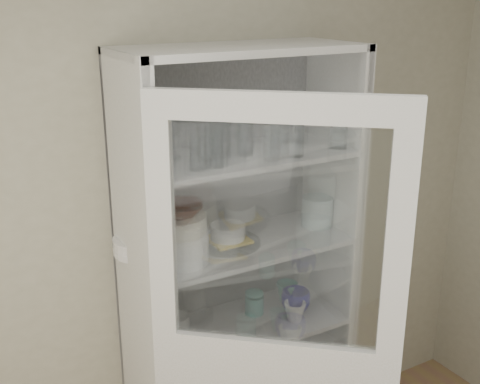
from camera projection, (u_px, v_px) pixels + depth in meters
wall_back at (176, 226)px, 2.70m from camera, size 3.60×0.02×2.60m
pantry_cabinet at (233, 302)px, 2.77m from camera, size 1.00×0.45×2.10m
tumbler_0 at (198, 152)px, 2.25m from camera, size 0.08×0.08×0.14m
tumbler_1 at (158, 155)px, 2.18m from camera, size 0.10×0.10×0.15m
tumbler_2 at (214, 147)px, 2.28m from camera, size 0.09×0.09×0.15m
tumbler_3 at (272, 143)px, 2.38m from camera, size 0.07×0.07×0.14m
tumbler_4 at (279, 138)px, 2.43m from camera, size 0.10×0.10×0.15m
tumbler_5 at (296, 139)px, 2.43m from camera, size 0.09×0.09×0.14m
tumbler_6 at (339, 131)px, 2.56m from camera, size 0.10×0.10×0.15m
tumbler_7 at (146, 150)px, 2.28m from camera, size 0.07×0.07×0.13m
tumbler_8 at (205, 142)px, 2.38m from camera, size 0.09×0.09×0.14m
tumbler_9 at (222, 139)px, 2.44m from camera, size 0.08×0.08×0.14m
tumbler_10 at (245, 138)px, 2.45m from camera, size 0.09×0.09×0.14m
tumbler_11 at (245, 137)px, 2.51m from camera, size 0.07×0.07×0.12m
goblet_0 at (171, 136)px, 2.39m from camera, size 0.08×0.08×0.19m
goblet_1 at (218, 128)px, 2.55m from camera, size 0.08×0.08×0.18m
goblet_2 at (224, 126)px, 2.55m from camera, size 0.09×0.09×0.19m
goblet_3 at (283, 124)px, 2.68m from camera, size 0.07×0.07×0.16m
plate_stack_front at (179, 247)px, 2.42m from camera, size 0.24×0.24×0.13m
plate_stack_back at (142, 245)px, 2.51m from camera, size 0.23×0.23×0.07m
cream_bowl at (178, 224)px, 2.39m from camera, size 0.24×0.24×0.07m
terracotta_bowl at (177, 210)px, 2.37m from camera, size 0.26×0.26×0.05m
glass_platter at (228, 242)px, 2.60m from camera, size 0.32×0.32×0.02m
yellow_trivet at (228, 240)px, 2.59m from camera, size 0.17×0.17×0.01m
white_ramekin at (228, 231)px, 2.58m from camera, size 0.16×0.16×0.06m
grey_bowl_stack at (317, 211)px, 2.79m from camera, size 0.14×0.14×0.14m
mug_blue at (296, 301)px, 2.83m from camera, size 0.17×0.17×0.11m
mug_teal at (287, 292)px, 2.93m from camera, size 0.12×0.12×0.10m
mug_white at (295, 311)px, 2.75m from camera, size 0.13×0.13×0.09m
teal_jar at (254, 303)px, 2.81m from camera, size 0.09×0.09×0.10m
measuring_cups at (184, 346)px, 2.53m from camera, size 0.11×0.11×0.04m
white_canister at (178, 328)px, 2.59m from camera, size 0.10×0.10×0.12m
tumbler_12 at (219, 147)px, 2.29m from camera, size 0.07×0.07×0.15m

